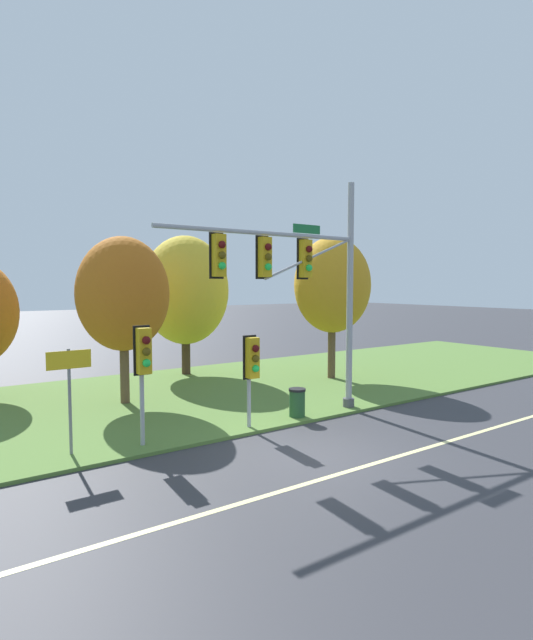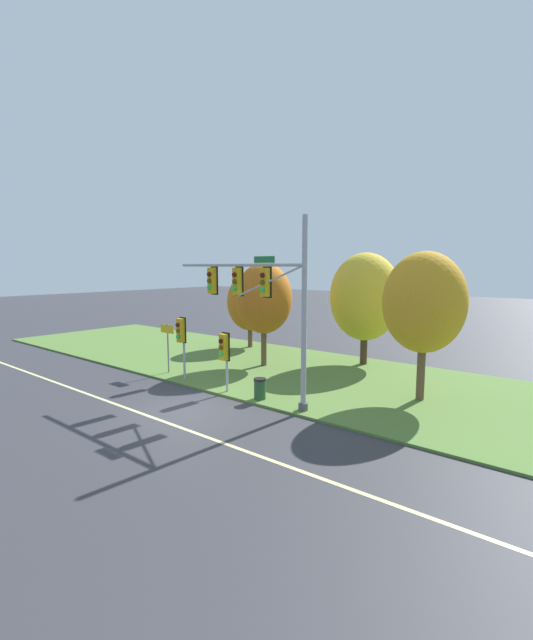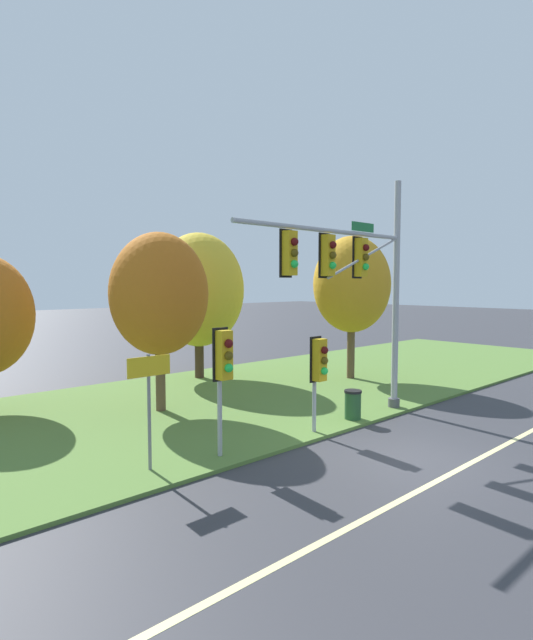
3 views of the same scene
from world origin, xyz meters
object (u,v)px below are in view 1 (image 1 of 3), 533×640
(traffic_signal_mast, at_px, (301,275))
(pedestrian_signal_near_kerb, at_px, (252,363))
(tree_mid_verge, at_px, (332,285))
(trash_bin, at_px, (297,402))
(route_sign_post, at_px, (69,382))
(tree_behind_signpost, at_px, (185,290))
(tree_left_of_mast, at_px, (123,294))
(pedestrian_signal_further_along, at_px, (144,359))

(traffic_signal_mast, height_order, pedestrian_signal_near_kerb, traffic_signal_mast)
(traffic_signal_mast, bearing_deg, tree_mid_verge, 39.22)
(tree_mid_verge, relative_size, trash_bin, 6.99)
(route_sign_post, bearing_deg, tree_behind_signpost, 49.36)
(route_sign_post, distance_m, tree_left_of_mast, 5.94)
(pedestrian_signal_near_kerb, bearing_deg, trash_bin, 7.32)
(pedestrian_signal_near_kerb, xyz_separation_m, tree_left_of_mast, (-2.04, 5.38, 1.98))
(pedestrian_signal_near_kerb, relative_size, tree_behind_signpost, 0.42)
(tree_behind_signpost, xyz_separation_m, tree_mid_verge, (5.08, -4.80, 0.25))
(pedestrian_signal_further_along, bearing_deg, tree_left_of_mast, 76.26)
(pedestrian_signal_further_along, height_order, tree_left_of_mast, tree_left_of_mast)
(pedestrian_signal_further_along, xyz_separation_m, route_sign_post, (-1.77, 0.51, -0.51))
(traffic_signal_mast, height_order, tree_behind_signpost, traffic_signal_mast)
(pedestrian_signal_further_along, xyz_separation_m, tree_mid_verge, (10.78, 4.42, 1.91))
(traffic_signal_mast, relative_size, pedestrian_signal_further_along, 2.41)
(pedestrian_signal_further_along, relative_size, route_sign_post, 1.20)
(tree_mid_verge, bearing_deg, tree_left_of_mast, 175.56)
(pedestrian_signal_further_along, height_order, route_sign_post, pedestrian_signal_further_along)
(tree_left_of_mast, bearing_deg, trash_bin, -52.25)
(tree_behind_signpost, distance_m, tree_mid_verge, 6.99)
(pedestrian_signal_near_kerb, bearing_deg, tree_mid_verge, 31.81)
(pedestrian_signal_further_along, height_order, tree_behind_signpost, tree_behind_signpost)
(tree_mid_verge, bearing_deg, pedestrian_signal_further_along, -157.71)
(pedestrian_signal_near_kerb, height_order, tree_mid_verge, tree_mid_verge)
(traffic_signal_mast, distance_m, tree_mid_verge, 6.99)
(tree_left_of_mast, relative_size, trash_bin, 6.53)
(traffic_signal_mast, distance_m, trash_bin, 4.17)
(pedestrian_signal_near_kerb, height_order, tree_behind_signpost, tree_behind_signpost)
(pedestrian_signal_further_along, relative_size, tree_left_of_mast, 0.54)
(tree_left_of_mast, bearing_deg, pedestrian_signal_near_kerb, -69.29)
(pedestrian_signal_further_along, relative_size, tree_mid_verge, 0.50)
(pedestrian_signal_near_kerb, distance_m, pedestrian_signal_further_along, 3.33)
(traffic_signal_mast, bearing_deg, tree_left_of_mast, 128.54)
(tree_left_of_mast, xyz_separation_m, trash_bin, (3.98, -5.13, -3.51))
(traffic_signal_mast, bearing_deg, pedestrian_signal_further_along, -179.97)
(trash_bin, bearing_deg, route_sign_post, 176.04)
(pedestrian_signal_further_along, distance_m, tree_left_of_mast, 5.55)
(tree_left_of_mast, distance_m, trash_bin, 7.38)
(traffic_signal_mast, xyz_separation_m, route_sign_post, (-7.14, 0.51, -2.78))
(pedestrian_signal_near_kerb, xyz_separation_m, pedestrian_signal_further_along, (-3.30, 0.22, 0.38))
(tree_left_of_mast, height_order, trash_bin, tree_left_of_mast)
(pedestrian_signal_near_kerb, xyz_separation_m, tree_behind_signpost, (2.40, 9.44, 2.04))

